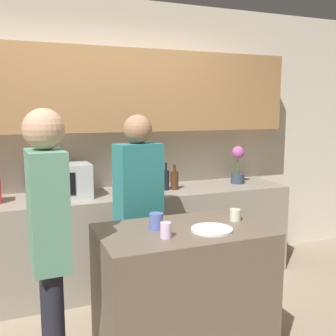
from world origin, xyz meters
The scene contains 14 objects.
back_wall centered at (0.00, 1.66, 1.54)m, with size 6.40×0.40×2.70m.
back_counter centered at (0.00, 1.39, 0.44)m, with size 3.60×0.62×0.88m.
kitchen_island centered at (0.19, 0.09, 0.46)m, with size 1.06×0.66×0.91m.
microwave centered at (-0.41, 1.43, 1.03)m, with size 0.52×0.39×0.30m.
potted_plant centered at (1.40, 1.43, 1.08)m, with size 0.14×0.14×0.40m.
bottle_0 centered at (0.49, 1.42, 0.99)m, with size 0.06×0.06×0.27m.
bottle_1 centered at (0.58, 1.38, 0.99)m, with size 0.06×0.06×0.27m.
bottle_2 centered at (0.67, 1.38, 0.98)m, with size 0.08×0.08×0.24m.
plate_on_island centered at (0.34, -0.01, 0.92)m, with size 0.26×0.26×0.01m.
cup_0 centered at (0.03, 0.14, 0.97)m, with size 0.09×0.09×0.10m.
cup_1 centered at (0.03, -0.03, 0.96)m, with size 0.07×0.07×0.09m.
cup_2 centered at (0.59, 0.13, 0.95)m, with size 0.07×0.07×0.08m.
person_left centered at (0.08, 0.68, 0.96)m, with size 0.37×0.25×1.62m.
person_center centered at (-0.62, 0.06, 0.99)m, with size 0.22×0.35×1.66m.
Camera 1 is at (-0.77, -2.08, 1.65)m, focal length 42.00 mm.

